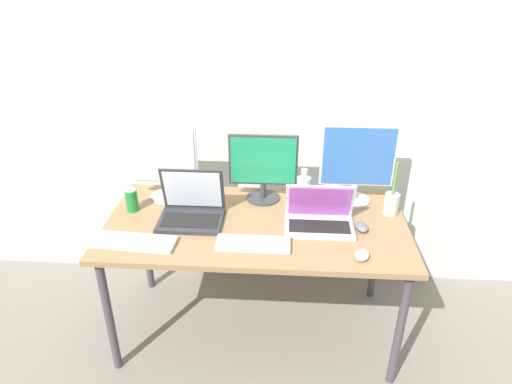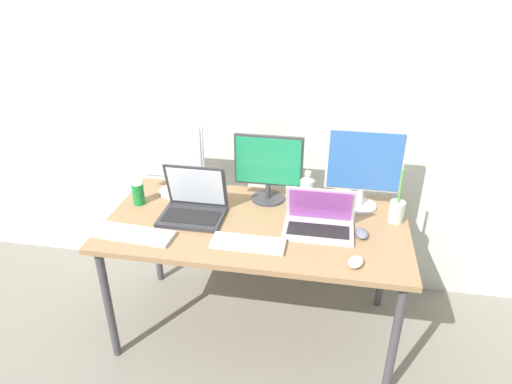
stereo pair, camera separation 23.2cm
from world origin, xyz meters
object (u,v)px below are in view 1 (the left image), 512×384
at_px(keyboard_aux, 252,244).
at_px(mouse_by_keyboard, 362,227).
at_px(work_desk, 256,232).
at_px(soda_can_near_keyboard, 132,200).
at_px(monitor_right, 357,161).
at_px(keyboard_main, 134,242).
at_px(laptop_silver, 192,208).
at_px(monitor_left, 164,161).
at_px(monitor_center, 263,166).
at_px(mouse_by_laptop, 362,255).
at_px(water_bottle, 303,191).
at_px(bamboo_vase, 391,203).
at_px(laptop_secondary, 319,217).

xyz_separation_m(keyboard_aux, mouse_by_keyboard, (0.55, 0.18, 0.01)).
bearing_deg(work_desk, soda_can_near_keyboard, 173.06).
distance_m(monitor_right, keyboard_main, 1.25).
bearing_deg(laptop_silver, monitor_left, 130.00).
bearing_deg(soda_can_near_keyboard, monitor_left, 46.46).
height_order(monitor_center, mouse_by_laptop, monitor_center).
xyz_separation_m(water_bottle, bamboo_vase, (0.47, -0.03, -0.04)).
bearing_deg(keyboard_main, water_bottle, 30.10).
bearing_deg(mouse_by_laptop, monitor_center, 151.41).
bearing_deg(mouse_by_keyboard, laptop_silver, 163.95).
relative_size(monitor_center, laptop_secondary, 1.11).
height_order(monitor_right, keyboard_main, monitor_right).
xyz_separation_m(monitor_right, mouse_by_laptop, (-0.03, -0.55, -0.23)).
bearing_deg(bamboo_vase, laptop_secondary, -158.79).
xyz_separation_m(monitor_center, mouse_by_keyboard, (0.52, -0.30, -0.19)).
bearing_deg(keyboard_aux, monitor_left, 139.31).
distance_m(laptop_secondary, keyboard_aux, 0.39).
bearing_deg(monitor_center, mouse_by_laptop, -48.12).
bearing_deg(mouse_by_laptop, laptop_silver, -179.98).
bearing_deg(work_desk, monitor_center, 84.90).
height_order(monitor_left, water_bottle, monitor_left).
xyz_separation_m(monitor_center, mouse_by_laptop, (0.49, -0.55, -0.19)).
distance_m(mouse_by_laptop, water_bottle, 0.53).
bearing_deg(monitor_right, monitor_center, -179.03).
distance_m(work_desk, bamboo_vase, 0.75).
relative_size(monitor_left, keyboard_main, 1.06).
bearing_deg(laptop_silver, laptop_secondary, -2.60).
relative_size(monitor_center, mouse_by_laptop, 4.05).
bearing_deg(water_bottle, monitor_center, 157.35).
height_order(keyboard_main, mouse_by_laptop, mouse_by_laptop).
xyz_separation_m(work_desk, monitor_center, (0.02, 0.26, 0.27)).
height_order(water_bottle, bamboo_vase, bamboo_vase).
distance_m(keyboard_aux, soda_can_near_keyboard, 0.75).
xyz_separation_m(laptop_silver, keyboard_main, (-0.24, -0.26, -0.05)).
relative_size(mouse_by_keyboard, mouse_by_laptop, 0.97).
distance_m(monitor_left, monitor_center, 0.56).
bearing_deg(laptop_secondary, keyboard_main, -165.99).
xyz_separation_m(monitor_right, water_bottle, (-0.29, -0.10, -0.14)).
relative_size(laptop_secondary, mouse_by_keyboard, 3.77).
bearing_deg(keyboard_aux, laptop_secondary, 32.04).
distance_m(mouse_by_keyboard, bamboo_vase, 0.26).
distance_m(work_desk, keyboard_aux, 0.23).
bearing_deg(laptop_silver, water_bottle, 14.09).
height_order(laptop_secondary, mouse_by_laptop, laptop_secondary).
xyz_separation_m(keyboard_main, keyboard_aux, (0.57, 0.02, 0.00)).
relative_size(laptop_silver, keyboard_main, 0.82).
height_order(work_desk, soda_can_near_keyboard, soda_can_near_keyboard).
xyz_separation_m(monitor_center, monitor_right, (0.52, 0.01, 0.04)).
distance_m(soda_can_near_keyboard, bamboo_vase, 1.41).
distance_m(monitor_left, laptop_secondary, 0.91).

